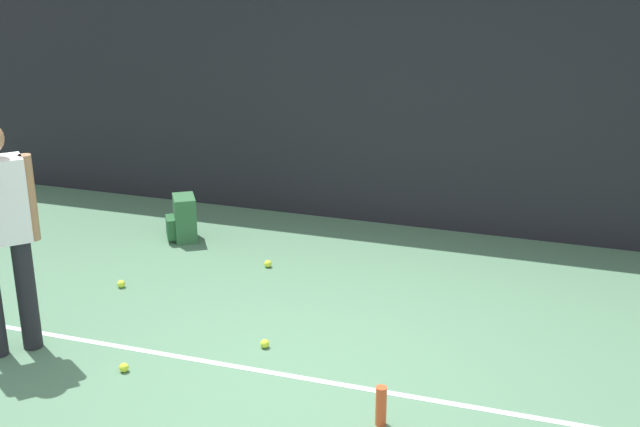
{
  "coord_description": "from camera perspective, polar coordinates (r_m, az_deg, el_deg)",
  "views": [
    {
      "loc": [
        1.72,
        -4.89,
        3.01
      ],
      "look_at": [
        0.0,
        0.4,
        1.0
      ],
      "focal_mm": 47.03,
      "sensor_mm": 36.0,
      "label": 1
    }
  ],
  "objects": [
    {
      "name": "tennis_ball_by_fence",
      "position": [
        7.33,
        -13.37,
        -4.68
      ],
      "size": [
        0.07,
        0.07,
        0.07
      ],
      "primitive_type": "sphere",
      "color": "#CCE033",
      "rests_on": "ground"
    },
    {
      "name": "water_bottle",
      "position": [
        5.32,
        4.18,
        -12.92
      ],
      "size": [
        0.07,
        0.07,
        0.27
      ],
      "primitive_type": "cylinder",
      "color": "#D84C26",
      "rests_on": "ground"
    },
    {
      "name": "back_fence",
      "position": [
        8.29,
        5.61,
        6.87
      ],
      "size": [
        10.0,
        0.1,
        2.32
      ],
      "primitive_type": "cube",
      "color": "black",
      "rests_on": "ground"
    },
    {
      "name": "tennis_ball_mid_court",
      "position": [
        7.54,
        -3.57,
        -3.43
      ],
      "size": [
        0.07,
        0.07,
        0.07
      ],
      "primitive_type": "sphere",
      "color": "#CCE033",
      "rests_on": "ground"
    },
    {
      "name": "tennis_ball_near_player",
      "position": [
        6.21,
        -3.78,
        -8.83
      ],
      "size": [
        0.07,
        0.07,
        0.07
      ],
      "primitive_type": "sphere",
      "color": "#CCE033",
      "rests_on": "ground"
    },
    {
      "name": "court_line",
      "position": [
        5.86,
        -1.74,
        -11.03
      ],
      "size": [
        9.0,
        0.05,
        0.0
      ],
      "primitive_type": "cube",
      "color": "white",
      "rests_on": "ground"
    },
    {
      "name": "ground_plane",
      "position": [
        6.0,
        -1.2,
        -10.27
      ],
      "size": [
        12.0,
        12.0,
        0.0
      ],
      "primitive_type": "plane",
      "color": "#4C7556"
    },
    {
      "name": "tennis_ball_far_left",
      "position": [
        6.06,
        -13.19,
        -10.17
      ],
      "size": [
        0.07,
        0.07,
        0.07
      ],
      "primitive_type": "sphere",
      "color": "#CCE033",
      "rests_on": "ground"
    },
    {
      "name": "backpack",
      "position": [
        8.19,
        -9.29,
        -0.39
      ],
      "size": [
        0.37,
        0.37,
        0.44
      ],
      "rotation": [
        0.0,
        0.0,
        5.27
      ],
      "color": "#2D6038",
      "rests_on": "ground"
    }
  ]
}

